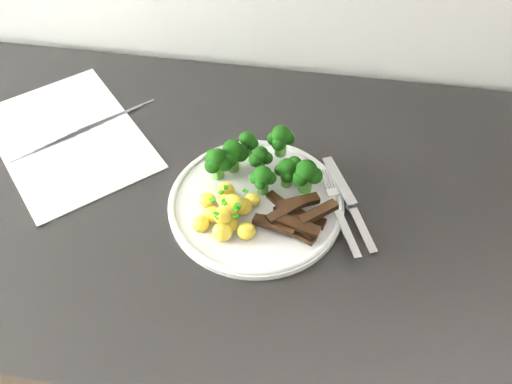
{
  "coord_description": "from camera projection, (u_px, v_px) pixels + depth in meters",
  "views": [
    {
      "loc": [
        0.24,
        1.16,
        1.53
      ],
      "look_at": [
        0.16,
        1.66,
        0.94
      ],
      "focal_mm": 39.92,
      "sensor_mm": 36.0,
      "label": 1
    }
  ],
  "objects": [
    {
      "name": "broccoli",
      "position": [
        264.0,
        160.0,
        0.8
      ],
      "size": [
        0.17,
        0.11,
        0.06
      ],
      "color": "#356C20",
      "rests_on": "plate"
    },
    {
      "name": "beef_strips",
      "position": [
        294.0,
        218.0,
        0.77
      ],
      "size": [
        0.11,
        0.09,
        0.03
      ],
      "color": "black",
      "rests_on": "plate"
    },
    {
      "name": "knife",
      "position": [
        355.0,
        214.0,
        0.78
      ],
      "size": [
        0.09,
        0.17,
        0.02
      ],
      "color": "#B8B8BC",
      "rests_on": "plate"
    },
    {
      "name": "fork",
      "position": [
        340.0,
        215.0,
        0.77
      ],
      "size": [
        0.07,
        0.15,
        0.01
      ],
      "color": "#B8B8BC",
      "rests_on": "plate"
    },
    {
      "name": "recipe_paper",
      "position": [
        69.0,
        138.0,
        0.89
      ],
      "size": [
        0.34,
        0.35,
        0.0
      ],
      "color": "white",
      "rests_on": "counter"
    },
    {
      "name": "potatoes",
      "position": [
        227.0,
        213.0,
        0.77
      ],
      "size": [
        0.09,
        0.1,
        0.04
      ],
      "color": "gold",
      "rests_on": "plate"
    },
    {
      "name": "plate",
      "position": [
        256.0,
        203.0,
        0.8
      ],
      "size": [
        0.25,
        0.25,
        0.01
      ],
      "color": "silver",
      "rests_on": "counter"
    },
    {
      "name": "counter",
      "position": [
        246.0,
        345.0,
        1.15
      ],
      "size": [
        2.42,
        0.61,
        0.91
      ],
      "color": "black",
      "rests_on": "ground"
    }
  ]
}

